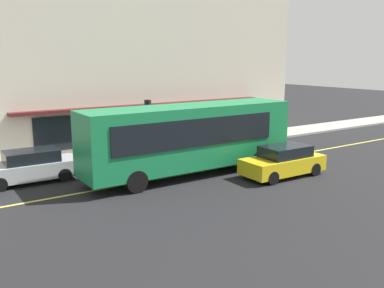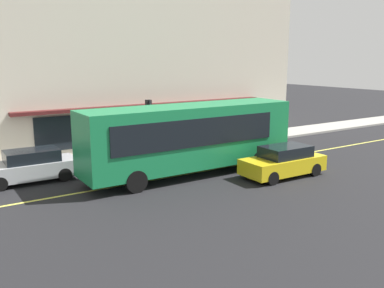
{
  "view_description": "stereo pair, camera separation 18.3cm",
  "coord_description": "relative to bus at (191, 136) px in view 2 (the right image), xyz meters",
  "views": [
    {
      "loc": [
        -10.81,
        -17.03,
        5.74
      ],
      "look_at": [
        0.2,
        -0.33,
        1.6
      ],
      "focal_mm": 38.75,
      "sensor_mm": 36.0,
      "label": 1
    },
    {
      "loc": [
        -10.65,
        -17.13,
        5.74
      ],
      "look_at": [
        0.2,
        -0.33,
        1.6
      ],
      "focal_mm": 38.75,
      "sensor_mm": 36.0,
      "label": 2
    }
  ],
  "objects": [
    {
      "name": "ground",
      "position": [
        -0.23,
        0.14,
        -1.99
      ],
      "size": [
        120.0,
        120.0,
        0.0
      ],
      "primitive_type": "plane",
      "color": "black"
    },
    {
      "name": "sidewalk",
      "position": [
        -0.23,
        5.61,
        -1.91
      ],
      "size": [
        80.0,
        2.75,
        0.15
      ],
      "primitive_type": "cube",
      "color": "#9E9B93",
      "rests_on": "ground"
    },
    {
      "name": "lane_centre_stripe",
      "position": [
        -0.23,
        0.14,
        -1.98
      ],
      "size": [
        36.0,
        0.16,
        0.01
      ],
      "primitive_type": "cube",
      "color": "#D8D14C",
      "rests_on": "ground"
    },
    {
      "name": "storefront_building",
      "position": [
        1.38,
        12.95,
        4.7
      ],
      "size": [
        24.5,
        12.55,
        13.38
      ],
      "color": "beige",
      "rests_on": "ground"
    },
    {
      "name": "bus",
      "position": [
        0.0,
        0.0,
        0.0
      ],
      "size": [
        11.14,
        2.63,
        3.5
      ],
      "color": "#197F47",
      "rests_on": "ground"
    },
    {
      "name": "traffic_light",
      "position": [
        0.21,
        4.92,
        0.55
      ],
      "size": [
        0.3,
        0.52,
        3.2
      ],
      "color": "#2D2D33",
      "rests_on": "sidewalk"
    },
    {
      "name": "car_yellow",
      "position": [
        3.68,
        -2.77,
        -1.24
      ],
      "size": [
        4.33,
        1.92,
        1.52
      ],
      "color": "yellow",
      "rests_on": "ground"
    },
    {
      "name": "car_silver",
      "position": [
        -7.05,
        3.09,
        -1.24
      ],
      "size": [
        4.32,
        1.89,
        1.52
      ],
      "color": "#B7BABF",
      "rests_on": "ground"
    },
    {
      "name": "pedestrian_at_corner",
      "position": [
        -0.63,
        5.51,
        -0.83
      ],
      "size": [
        0.34,
        0.34,
        1.68
      ],
      "color": "black",
      "rests_on": "sidewalk"
    }
  ]
}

